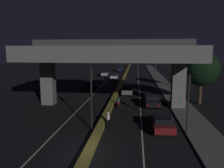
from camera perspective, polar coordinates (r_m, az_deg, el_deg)
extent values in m
plane|color=black|center=(16.42, -5.86, -17.39)|extent=(200.00, 200.00, 0.00)
cube|color=beige|center=(50.41, -1.72, 0.55)|extent=(0.12, 126.00, 0.00)
cube|color=beige|center=(49.92, 6.98, 0.40)|extent=(0.12, 126.00, 0.00)
cube|color=olive|center=(49.99, 2.61, 0.72)|extent=(0.70, 126.00, 0.42)
cube|color=#5B5956|center=(43.39, 14.03, -0.97)|extent=(2.98, 126.00, 0.14)
cube|color=#5B5956|center=(30.44, -16.33, 0.43)|extent=(1.64, 1.35, 5.98)
cube|color=#5B5956|center=(28.59, 16.93, -0.12)|extent=(1.64, 1.35, 5.98)
cube|color=#5B5956|center=(27.97, -0.24, 7.99)|extent=(20.69, 12.31, 1.72)
cube|color=#333335|center=(27.98, -0.24, 10.67)|extent=(20.69, 0.40, 0.90)
cylinder|color=black|center=(19.71, -5.41, -3.98)|extent=(0.14, 0.14, 5.78)
cube|color=black|center=(19.52, -5.40, 2.49)|extent=(0.30, 0.28, 0.95)
sphere|color=red|center=(19.63, -5.32, 3.40)|extent=(0.18, 0.18, 0.18)
sphere|color=black|center=(19.66, -5.31, 2.54)|extent=(0.18, 0.18, 0.18)
sphere|color=black|center=(19.70, -5.30, 1.68)|extent=(0.18, 0.18, 0.18)
cylinder|color=black|center=(19.87, 19.23, -5.09)|extent=(0.14, 0.14, 5.27)
cube|color=black|center=(19.69, 19.40, 0.58)|extent=(0.30, 0.28, 0.95)
sphere|color=red|center=(19.79, 19.35, 1.50)|extent=(0.18, 0.18, 0.18)
sphere|color=black|center=(19.83, 19.31, 0.64)|extent=(0.18, 0.18, 0.18)
sphere|color=black|center=(19.87, 19.26, -0.20)|extent=(0.18, 0.18, 0.18)
cylinder|color=#2D2D30|center=(53.74, 11.33, 4.91)|extent=(0.18, 0.18, 7.50)
cylinder|color=#2D2D30|center=(53.56, 10.57, 8.78)|extent=(1.63, 0.10, 0.10)
ellipsoid|color=#F2B759|center=(53.51, 9.68, 8.70)|extent=(0.56, 0.32, 0.24)
cube|color=#591414|center=(20.71, 12.97, -10.13)|extent=(1.91, 3.98, 0.60)
cube|color=black|center=(20.36, 13.10, -8.91)|extent=(1.64, 1.93, 0.45)
cylinder|color=black|center=(21.92, 10.15, -9.79)|extent=(0.22, 0.60, 0.60)
cylinder|color=black|center=(22.16, 14.75, -9.74)|extent=(0.22, 0.60, 0.60)
cylinder|color=black|center=(19.49, 10.87, -12.21)|extent=(0.22, 0.60, 0.60)
cylinder|color=black|center=(19.76, 16.07, -12.11)|extent=(0.22, 0.60, 0.60)
cube|color=red|center=(18.78, 11.90, -12.00)|extent=(0.18, 0.04, 0.11)
cube|color=red|center=(18.98, 15.76, -11.92)|extent=(0.18, 0.04, 0.11)
cube|color=black|center=(29.06, 10.37, -4.47)|extent=(1.93, 4.24, 0.66)
cube|color=black|center=(28.84, 10.42, -3.45)|extent=(1.65, 1.72, 0.45)
cylinder|color=black|center=(30.41, 8.42, -4.46)|extent=(0.21, 0.62, 0.61)
cylinder|color=black|center=(30.58, 11.79, -4.48)|extent=(0.21, 0.62, 0.61)
cylinder|color=black|center=(27.73, 8.75, -5.77)|extent=(0.21, 0.62, 0.61)
cylinder|color=black|center=(27.91, 12.45, -5.79)|extent=(0.21, 0.62, 0.61)
cube|color=red|center=(26.96, 9.41, -5.42)|extent=(0.18, 0.03, 0.11)
cube|color=red|center=(27.09, 12.13, -5.43)|extent=(0.18, 0.03, 0.11)
cube|color=#515459|center=(36.10, 4.11, -1.70)|extent=(1.74, 4.18, 0.69)
cube|color=black|center=(36.07, 4.14, -0.46)|extent=(1.52, 3.01, 0.86)
cylinder|color=black|center=(37.56, 2.99, -1.82)|extent=(0.21, 0.64, 0.64)
cylinder|color=black|center=(37.48, 5.47, -1.87)|extent=(0.21, 0.64, 0.64)
cylinder|color=black|center=(34.88, 2.64, -2.64)|extent=(0.21, 0.64, 0.64)
cylinder|color=black|center=(34.79, 5.31, -2.70)|extent=(0.21, 0.64, 0.64)
cube|color=red|center=(34.09, 2.93, -2.26)|extent=(0.18, 0.03, 0.11)
cube|color=red|center=(34.03, 4.89, -2.30)|extent=(0.18, 0.03, 0.11)
cube|color=black|center=(40.84, -5.88, -0.51)|extent=(1.82, 4.08, 0.72)
cube|color=black|center=(40.73, -5.89, 0.46)|extent=(1.58, 2.46, 0.68)
cylinder|color=black|center=(39.43, -5.11, -1.37)|extent=(0.21, 0.60, 0.59)
cylinder|color=black|center=(39.83, -7.50, -1.31)|extent=(0.21, 0.60, 0.59)
cylinder|color=black|center=(42.00, -4.32, -0.73)|extent=(0.21, 0.60, 0.59)
cylinder|color=black|center=(42.38, -6.57, -0.68)|extent=(0.21, 0.60, 0.59)
cube|color=white|center=(42.68, -4.45, -0.24)|extent=(0.18, 0.03, 0.11)
cube|color=white|center=(42.95, -6.04, -0.20)|extent=(0.18, 0.03, 0.11)
cube|color=silver|center=(53.40, 0.55, 1.80)|extent=(1.81, 4.08, 0.77)
cube|color=black|center=(53.31, 0.55, 2.55)|extent=(1.55, 2.47, 0.63)
cylinder|color=black|center=(52.09, 1.34, 1.20)|extent=(0.23, 0.70, 0.69)
cylinder|color=black|center=(52.19, -0.42, 1.22)|extent=(0.23, 0.70, 0.69)
cylinder|color=black|center=(54.71, 1.48, 1.57)|extent=(0.23, 0.70, 0.69)
cylinder|color=black|center=(54.81, -0.20, 1.58)|extent=(0.23, 0.70, 0.69)
cube|color=white|center=(55.38, 1.28, 1.93)|extent=(0.18, 0.04, 0.11)
cube|color=white|center=(55.45, 0.09, 1.95)|extent=(0.18, 0.04, 0.11)
cube|color=gray|center=(61.97, -1.86, 2.70)|extent=(1.93, 4.26, 0.71)
cube|color=black|center=(61.90, -1.86, 3.34)|extent=(1.65, 2.58, 0.67)
cylinder|color=black|center=(60.55, -1.18, 2.22)|extent=(0.22, 0.61, 0.60)
cylinder|color=black|center=(60.74, -2.80, 2.24)|extent=(0.22, 0.61, 0.60)
cylinder|color=black|center=(63.30, -0.95, 2.51)|extent=(0.22, 0.61, 0.60)
cylinder|color=black|center=(63.47, -2.50, 2.52)|extent=(0.22, 0.61, 0.60)
cube|color=white|center=(64.01, -1.11, 2.81)|extent=(0.18, 0.04, 0.11)
cube|color=white|center=(64.13, -2.21, 2.81)|extent=(0.18, 0.04, 0.11)
cube|color=#141938|center=(75.37, 2.18, 3.77)|extent=(1.86, 4.78, 0.64)
cube|color=black|center=(75.19, 2.18, 4.35)|extent=(1.60, 3.46, 0.91)
cylinder|color=black|center=(73.77, 2.67, 3.41)|extent=(0.23, 0.64, 0.63)
cylinder|color=black|center=(73.96, 1.42, 3.43)|extent=(0.23, 0.64, 0.63)
cylinder|color=black|center=(76.86, 2.92, 3.62)|extent=(0.23, 0.64, 0.63)
cylinder|color=black|center=(77.04, 1.72, 3.64)|extent=(0.23, 0.64, 0.63)
cube|color=white|center=(77.67, 2.81, 3.85)|extent=(0.18, 0.04, 0.11)
cube|color=white|center=(77.79, 1.96, 3.86)|extent=(0.18, 0.04, 0.11)
cylinder|color=black|center=(21.99, -0.77, -9.63)|extent=(0.09, 0.57, 0.56)
cylinder|color=black|center=(20.86, -1.27, -10.67)|extent=(0.11, 0.57, 0.56)
cube|color=black|center=(21.36, -1.01, -9.58)|extent=(0.26, 0.93, 0.32)
cylinder|color=beige|center=(21.24, -1.02, -8.57)|extent=(0.33, 0.33, 0.47)
sphere|color=silver|center=(21.13, -1.02, -7.65)|extent=(0.24, 0.24, 0.24)
cube|color=red|center=(20.74, -1.30, -10.14)|extent=(0.08, 0.03, 0.08)
cylinder|color=black|center=(28.84, 1.71, -5.13)|extent=(0.12, 0.59, 0.58)
cylinder|color=black|center=(27.58, 1.66, -5.78)|extent=(0.14, 0.59, 0.58)
cube|color=maroon|center=(28.16, 1.69, -5.02)|extent=(0.30, 1.00, 0.32)
cylinder|color=#3F3F44|center=(28.07, 1.69, -4.25)|extent=(0.34, 0.34, 0.46)
sphere|color=black|center=(27.99, 1.69, -3.55)|extent=(0.24, 0.24, 0.24)
cube|color=red|center=(27.48, 1.66, -5.37)|extent=(0.08, 0.04, 0.08)
cylinder|color=black|center=(36.77, 2.76, -2.11)|extent=(0.11, 0.57, 0.56)
cylinder|color=black|center=(35.62, 2.54, -2.46)|extent=(0.13, 0.57, 0.56)
cube|color=navy|center=(36.15, 2.66, -1.94)|extent=(0.29, 0.91, 0.32)
cylinder|color=navy|center=(36.07, 2.66, -1.27)|extent=(0.34, 0.34, 0.54)
sphere|color=silver|center=(36.01, 2.67, -0.66)|extent=(0.24, 0.24, 0.24)
cube|color=red|center=(35.53, 2.54, -2.13)|extent=(0.08, 0.03, 0.08)
cylinder|color=black|center=(28.62, 17.36, -5.17)|extent=(0.32, 0.32, 0.76)
cylinder|color=#26593F|center=(28.46, 17.42, -3.80)|extent=(0.37, 0.37, 0.64)
sphere|color=tan|center=(28.37, 17.46, -2.97)|extent=(0.21, 0.21, 0.21)
cylinder|color=#38281C|center=(31.86, 22.01, -2.11)|extent=(0.47, 0.47, 3.12)
sphere|color=black|center=(31.44, 22.35, 3.82)|extent=(4.66, 4.66, 4.66)
cylinder|color=#38281C|center=(44.54, 17.18, 0.94)|extent=(0.46, 0.46, 2.90)
sphere|color=black|center=(44.27, 17.34, 4.33)|extent=(3.18, 3.18, 3.18)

